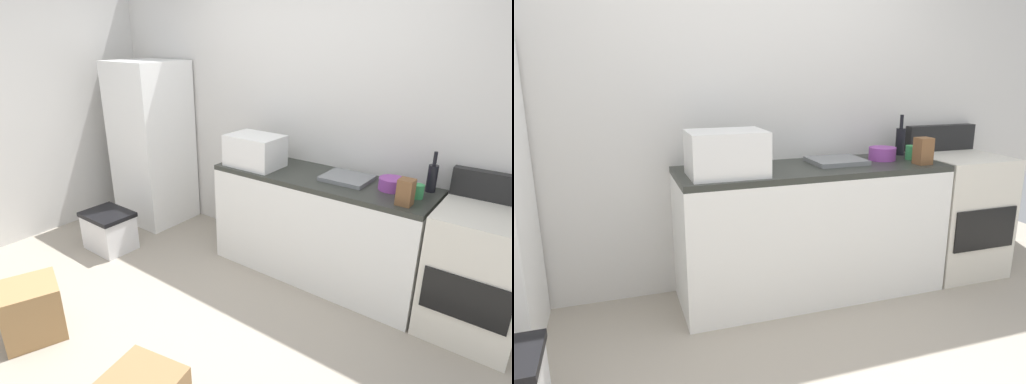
% 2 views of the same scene
% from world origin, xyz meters
% --- Properties ---
extents(wall_back, '(5.00, 0.10, 2.60)m').
position_xyz_m(wall_back, '(0.00, 1.55, 1.30)').
color(wall_back, silver).
rests_on(wall_back, ground_plane).
extents(kitchen_counter, '(1.80, 0.60, 0.90)m').
position_xyz_m(kitchen_counter, '(0.30, 1.20, 0.45)').
color(kitchen_counter, white).
rests_on(kitchen_counter, ground_plane).
extents(stove_oven, '(0.60, 0.61, 1.10)m').
position_xyz_m(stove_oven, '(1.52, 1.21, 0.47)').
color(stove_oven, silver).
rests_on(stove_oven, ground_plane).
extents(microwave, '(0.46, 0.34, 0.27)m').
position_xyz_m(microwave, '(-0.30, 1.11, 1.04)').
color(microwave, white).
rests_on(microwave, kitchen_counter).
extents(sink_basin, '(0.36, 0.32, 0.03)m').
position_xyz_m(sink_basin, '(0.50, 1.25, 0.92)').
color(sink_basin, slate).
rests_on(sink_basin, kitchen_counter).
extents(wine_bottle, '(0.07, 0.07, 0.30)m').
position_xyz_m(wine_bottle, '(1.10, 1.38, 1.01)').
color(wine_bottle, black).
rests_on(wine_bottle, kitchen_counter).
extents(coffee_mug, '(0.08, 0.08, 0.10)m').
position_xyz_m(coffee_mug, '(1.06, 1.20, 0.95)').
color(coffee_mug, '#338C4C').
rests_on(coffee_mug, kitchen_counter).
extents(knife_block, '(0.10, 0.10, 0.18)m').
position_xyz_m(knife_block, '(1.03, 1.02, 0.99)').
color(knife_block, brown).
rests_on(knife_block, kitchen_counter).
extents(mixing_bowl, '(0.19, 0.19, 0.09)m').
position_xyz_m(mixing_bowl, '(0.86, 1.25, 0.95)').
color(mixing_bowl, purple).
rests_on(mixing_bowl, kitchen_counter).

